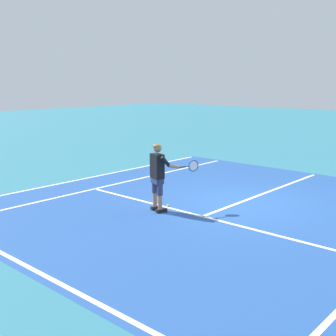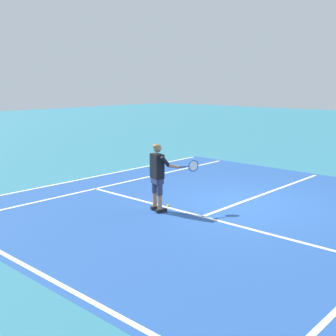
{
  "view_description": "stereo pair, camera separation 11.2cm",
  "coord_description": "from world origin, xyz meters",
  "views": [
    {
      "loc": [
        6.06,
        -9.61,
        3.2
      ],
      "look_at": [
        -1.12,
        -1.59,
        1.05
      ],
      "focal_mm": 46.29,
      "sensor_mm": 36.0,
      "label": 1
    },
    {
      "loc": [
        6.14,
        -9.53,
        3.2
      ],
      "look_at": [
        -1.12,
        -1.59,
        1.05
      ],
      "focal_mm": 46.29,
      "sensor_mm": 36.0,
      "label": 2
    }
  ],
  "objects": [
    {
      "name": "line_doubles_left",
      "position": [
        -5.49,
        -0.56,
        0.0
      ],
      "size": [
        0.1,
        10.76,
        0.01
      ],
      "primitive_type": "cube",
      "color": "white",
      "rests_on": "ground"
    },
    {
      "name": "line_centre_service",
      "position": [
        0.0,
        1.62,
        0.0
      ],
      "size": [
        0.1,
        6.4,
        0.01
      ],
      "primitive_type": "cube",
      "color": "white",
      "rests_on": "ground"
    },
    {
      "name": "court_inner_surface",
      "position": [
        0.0,
        -0.56,
        0.0
      ],
      "size": [
        10.98,
        11.16,
        0.0
      ],
      "primitive_type": "cube",
      "color": "#234C93",
      "rests_on": "ground"
    },
    {
      "name": "ground_plane",
      "position": [
        0.0,
        0.0,
        0.0
      ],
      "size": [
        80.0,
        80.0,
        0.0
      ],
      "primitive_type": "plane",
      "color": "teal"
    },
    {
      "name": "tennis_ball_near_feet",
      "position": [
        -1.2,
        -1.5,
        0.03
      ],
      "size": [
        0.07,
        0.07,
        0.07
      ],
      "primitive_type": "sphere",
      "color": "#CCE02D",
      "rests_on": "ground"
    },
    {
      "name": "tennis_player",
      "position": [
        -1.1,
        -1.96,
        0.99
      ],
      "size": [
        0.92,
        1.01,
        1.71
      ],
      "color": "black",
      "rests_on": "ground"
    },
    {
      "name": "line_baseline",
      "position": [
        0.0,
        -5.95,
        0.0
      ],
      "size": [
        10.98,
        0.1,
        0.01
      ],
      "primitive_type": "cube",
      "color": "white",
      "rests_on": "ground"
    },
    {
      "name": "line_service",
      "position": [
        0.0,
        -1.58,
        0.0
      ],
      "size": [
        8.23,
        0.1,
        0.01
      ],
      "primitive_type": "cube",
      "color": "white",
      "rests_on": "ground"
    },
    {
      "name": "line_singles_left",
      "position": [
        -4.12,
        -0.56,
        0.0
      ],
      "size": [
        0.1,
        10.76,
        0.01
      ],
      "primitive_type": "cube",
      "color": "white",
      "rests_on": "ground"
    }
  ]
}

